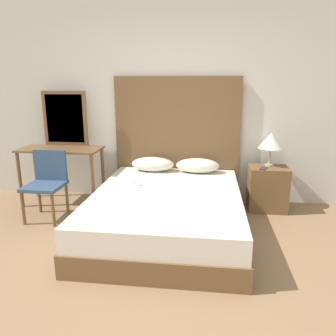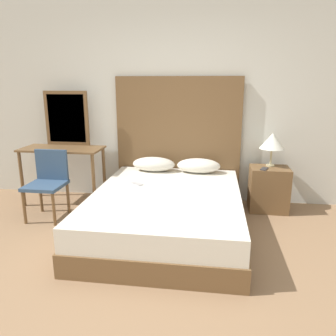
# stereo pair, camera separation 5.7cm
# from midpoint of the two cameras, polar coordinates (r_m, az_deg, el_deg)

# --- Properties ---
(ground_plane) EXTENTS (16.00, 16.00, 0.00)m
(ground_plane) POSITION_cam_midpoint_polar(r_m,az_deg,el_deg) (2.77, -3.55, -21.14)
(ground_plane) COLOR #8C6B4C
(wall_back) EXTENTS (10.00, 0.06, 2.70)m
(wall_back) POSITION_cam_midpoint_polar(r_m,az_deg,el_deg) (4.54, 1.61, 11.27)
(wall_back) COLOR silver
(wall_back) RESTS_ON ground_plane
(bed) EXTENTS (1.62, 2.11, 0.46)m
(bed) POSITION_cam_midpoint_polar(r_m,az_deg,el_deg) (3.66, -0.65, -7.72)
(bed) COLOR brown
(bed) RESTS_ON ground_plane
(headboard) EXTENTS (1.70, 0.05, 1.70)m
(headboard) POSITION_cam_midpoint_polar(r_m,az_deg,el_deg) (4.52, 1.18, 4.88)
(headboard) COLOR brown
(headboard) RESTS_ON ground_plane
(pillow_left) EXTENTS (0.57, 0.29, 0.19)m
(pillow_left) POSITION_cam_midpoint_polar(r_m,az_deg,el_deg) (4.41, -3.05, 0.67)
(pillow_left) COLOR silver
(pillow_left) RESTS_ON bed
(pillow_right) EXTENTS (0.57, 0.29, 0.19)m
(pillow_right) POSITION_cam_midpoint_polar(r_m,az_deg,el_deg) (4.35, 4.82, 0.42)
(pillow_right) COLOR silver
(pillow_right) RESTS_ON bed
(phone_on_bed) EXTENTS (0.16, 0.14, 0.01)m
(phone_on_bed) POSITION_cam_midpoint_polar(r_m,az_deg,el_deg) (3.87, -5.92, -2.81)
(phone_on_bed) COLOR #B7B7BC
(phone_on_bed) RESTS_ON bed
(nightstand) EXTENTS (0.48, 0.38, 0.57)m
(nightstand) POSITION_cam_midpoint_polar(r_m,az_deg,el_deg) (4.44, 16.57, -3.43)
(nightstand) COLOR brown
(nightstand) RESTS_ON ground_plane
(table_lamp) EXTENTS (0.31, 0.31, 0.43)m
(table_lamp) POSITION_cam_midpoint_polar(r_m,az_deg,el_deg) (4.37, 17.14, 4.52)
(table_lamp) COLOR tan
(table_lamp) RESTS_ON nightstand
(phone_on_nightstand) EXTENTS (0.12, 0.17, 0.01)m
(phone_on_nightstand) POSITION_cam_midpoint_polar(r_m,az_deg,el_deg) (4.25, 15.88, -0.07)
(phone_on_nightstand) COLOR #232328
(phone_on_nightstand) RESTS_ON nightstand
(vanity_desk) EXTENTS (1.08, 0.49, 0.77)m
(vanity_desk) POSITION_cam_midpoint_polar(r_m,az_deg,el_deg) (4.63, -18.46, 1.72)
(vanity_desk) COLOR brown
(vanity_desk) RESTS_ON ground_plane
(vanity_mirror) EXTENTS (0.62, 0.03, 0.74)m
(vanity_mirror) POSITION_cam_midpoint_polar(r_m,az_deg,el_deg) (4.75, -17.83, 8.20)
(vanity_mirror) COLOR brown
(vanity_mirror) RESTS_ON vanity_desk
(chair) EXTENTS (0.43, 0.44, 0.82)m
(chair) POSITION_cam_midpoint_polar(r_m,az_deg,el_deg) (4.25, -20.69, -1.97)
(chair) COLOR #334C6B
(chair) RESTS_ON ground_plane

